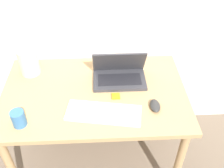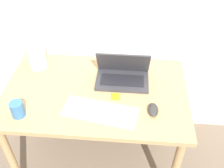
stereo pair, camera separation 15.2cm
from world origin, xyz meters
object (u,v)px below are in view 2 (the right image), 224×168
mouse (153,110)px  mug (17,109)px  vase (35,51)px  laptop (123,74)px  mp3_player (116,96)px  keyboard (100,112)px

mouse → mug: (-0.75, -0.09, 0.03)m
mouse → vase: size_ratio=0.39×
mouse → mug: mug is taller
laptop → mouse: bearing=-54.9°
laptop → mug: laptop is taller
laptop → mouse: (0.19, -0.27, -0.03)m
mouse → mp3_player: bearing=155.0°
laptop → mp3_player: size_ratio=6.65×
keyboard → vase: bearing=139.8°
vase → laptop: bearing=-9.7°
mouse → vase: bearing=154.6°
keyboard → mp3_player: size_ratio=8.75×
vase → mp3_player: 0.63m
mp3_player → mug: bearing=-160.2°
laptop → vase: bearing=170.3°
vase → mug: vase is taller
mp3_player → mouse: bearing=-25.0°
mp3_player → keyboard: bearing=-119.3°
laptop → mouse: laptop is taller
keyboard → vase: (-0.48, 0.40, 0.12)m
keyboard → mp3_player: 0.16m
mug → laptop: bearing=32.3°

